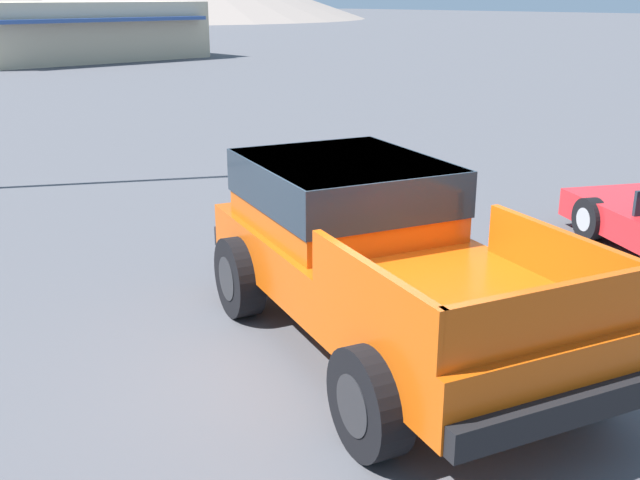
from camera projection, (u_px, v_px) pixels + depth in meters
The scene contains 3 objects.
ground_plane at pixel (357, 346), 7.98m from camera, with size 320.00×320.00×0.00m, color #4C4C51.
orange_pickup_truck at pixel (370, 244), 7.87m from camera, with size 3.53×5.62×1.86m.
storefront_building at pixel (79, 31), 43.06m from camera, with size 13.49×7.38×3.24m.
Camera 1 is at (-5.23, -5.01, 3.55)m, focal length 42.00 mm.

